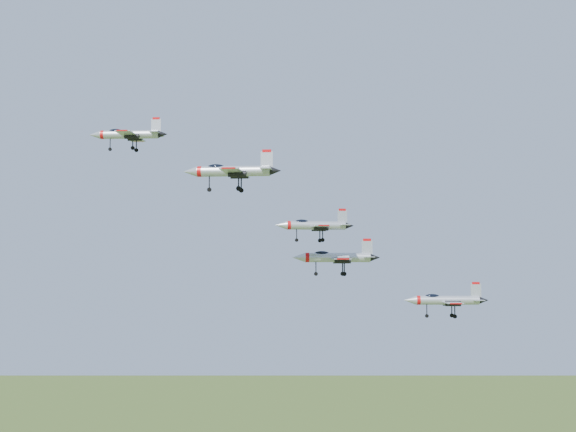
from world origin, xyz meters
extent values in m
cylinder|color=#AAB0B7|center=(-24.86, 13.84, 154.94)|extent=(9.46, 2.98, 1.35)
cone|color=#AAB0B7|center=(-30.39, 14.83, 154.94)|extent=(2.08, 1.66, 1.35)
cone|color=black|center=(-19.53, 12.89, 154.94)|extent=(1.64, 1.39, 1.15)
ellipsoid|color=black|center=(-27.11, 14.24, 155.45)|extent=(2.43, 1.36, 0.86)
cube|color=#AAB0B7|center=(-25.16, 10.93, 154.68)|extent=(3.16, 4.93, 0.15)
cube|color=#AAB0B7|center=(-24.14, 16.68, 154.68)|extent=(3.16, 4.93, 0.15)
cube|color=#AAB0B7|center=(-20.65, 13.09, 156.34)|extent=(1.56, 0.40, 2.19)
cube|color=red|center=(-20.65, 13.09, 157.49)|extent=(1.15, 0.34, 0.36)
cylinder|color=#AAB0B7|center=(2.84, -1.70, 139.75)|extent=(8.49, 1.52, 1.22)
cone|color=#AAB0B7|center=(-2.23, -1.88, 139.75)|extent=(1.73, 1.28, 1.22)
cone|color=black|center=(7.72, -1.52, 139.75)|extent=(1.35, 1.08, 1.04)
ellipsoid|color=black|center=(0.77, -1.77, 140.21)|extent=(2.10, 0.95, 0.77)
cube|color=#AAB0B7|center=(3.12, -4.32, 139.52)|extent=(2.31, 4.21, 0.13)
cube|color=#AAB0B7|center=(2.93, 0.94, 139.52)|extent=(2.31, 4.21, 0.13)
cube|color=#AAB0B7|center=(6.68, -1.56, 141.02)|extent=(1.41, 0.16, 1.97)
cube|color=red|center=(6.68, -1.56, 142.05)|extent=(1.04, 0.17, 0.33)
cylinder|color=#AAB0B7|center=(-9.99, -22.76, 144.83)|extent=(8.55, 2.92, 1.22)
cone|color=#AAB0B7|center=(-14.97, -21.73, 144.83)|extent=(1.91, 1.54, 1.22)
cone|color=black|center=(-5.19, -23.76, 144.83)|extent=(1.50, 1.29, 1.04)
ellipsoid|color=black|center=(-12.02, -22.34, 145.29)|extent=(2.21, 1.28, 0.78)
cube|color=#AAB0B7|center=(-10.34, -25.39, 144.60)|extent=(2.96, 4.50, 0.13)
cube|color=#AAB0B7|center=(-9.27, -20.22, 144.60)|extent=(2.96, 4.50, 0.13)
cube|color=#AAB0B7|center=(-6.21, -23.55, 146.11)|extent=(1.41, 0.40, 1.98)
cube|color=red|center=(-6.21, -23.55, 147.14)|extent=(1.04, 0.34, 0.33)
cylinder|color=#AAB0B7|center=(6.71, 2.58, 135.24)|extent=(9.77, 2.12, 1.40)
cone|color=#AAB0B7|center=(0.91, 3.01, 135.24)|extent=(2.04, 1.54, 1.40)
cone|color=black|center=(12.29, 2.16, 135.24)|extent=(1.59, 1.30, 1.19)
ellipsoid|color=black|center=(4.35, 2.75, 135.76)|extent=(2.44, 1.18, 0.89)
cube|color=#AAB0B7|center=(6.70, -0.44, 134.97)|extent=(2.82, 4.91, 0.15)
cube|color=#AAB0B7|center=(7.15, 5.57, 134.97)|extent=(2.82, 4.91, 0.15)
cube|color=#AAB0B7|center=(11.11, 2.25, 136.69)|extent=(1.62, 0.25, 2.26)
cube|color=red|center=(11.11, 2.25, 137.87)|extent=(1.19, 0.24, 0.38)
cylinder|color=#AAB0B7|center=(17.48, -16.01, 129.60)|extent=(7.99, 2.12, 1.14)
cone|color=#AAB0B7|center=(12.77, -15.42, 129.60)|extent=(1.71, 1.33, 1.14)
cone|color=black|center=(22.01, -16.59, 129.60)|extent=(1.34, 1.12, 0.97)
ellipsoid|color=black|center=(15.56, -15.77, 130.03)|extent=(2.02, 1.06, 0.73)
cube|color=#AAB0B7|center=(17.34, -18.48, 129.38)|extent=(2.49, 4.09, 0.12)
cube|color=#AAB0B7|center=(17.96, -13.59, 129.38)|extent=(2.49, 4.09, 0.12)
cube|color=#AAB0B7|center=(21.05, -16.46, 130.79)|extent=(1.32, 0.27, 1.85)
cube|color=red|center=(21.05, -16.46, 131.76)|extent=(0.97, 0.24, 0.31)
camera|label=1|loc=(-14.34, -114.79, 133.63)|focal=50.00mm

